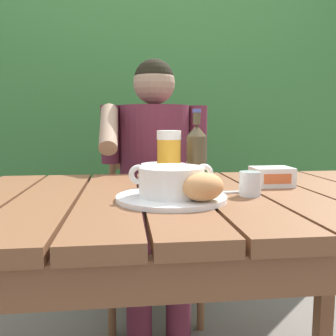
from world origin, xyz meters
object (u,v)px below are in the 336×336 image
(person_eating, at_px, (155,174))
(diner_bowl, at_px, (163,171))
(beer_bottle, at_px, (196,152))
(water_glass_small, at_px, (250,184))
(table_knife, at_px, (215,193))
(bread_roll, at_px, (203,187))
(serving_plate, at_px, (171,198))
(butter_tub, at_px, (272,177))
(beer_glass, at_px, (169,158))
(chair_near_diner, at_px, (152,220))
(soup_bowl, at_px, (171,180))

(person_eating, xyz_separation_m, diner_bowl, (0.00, -0.35, 0.06))
(beer_bottle, bearing_deg, person_eating, 101.84)
(water_glass_small, bearing_deg, beer_bottle, 112.82)
(water_glass_small, relative_size, table_knife, 0.41)
(bread_roll, height_order, diner_bowl, bread_roll)
(serving_plate, bearing_deg, butter_tub, 26.78)
(beer_glass, height_order, water_glass_small, beer_glass)
(chair_near_diner, bearing_deg, beer_glass, -89.89)
(chair_near_diner, relative_size, person_eating, 0.74)
(chair_near_diner, relative_size, beer_bottle, 3.85)
(butter_tub, bearing_deg, serving_plate, -153.22)
(soup_bowl, distance_m, bread_roll, 0.10)
(chair_near_diner, xyz_separation_m, table_knife, (0.11, -0.87, 0.31))
(butter_tub, bearing_deg, water_glass_small, -130.21)
(bread_roll, bearing_deg, person_eating, 93.41)
(person_eating, bearing_deg, butter_tub, -60.67)
(butter_tub, distance_m, table_knife, 0.24)
(table_knife, height_order, diner_bowl, diner_bowl)
(chair_near_diner, height_order, water_glass_small, chair_near_diner)
(chair_near_diner, distance_m, diner_bowl, 0.64)
(person_eating, height_order, soup_bowl, person_eating)
(serving_plate, relative_size, butter_tub, 2.33)
(soup_bowl, distance_m, beer_bottle, 0.29)
(water_glass_small, relative_size, butter_tub, 0.54)
(water_glass_small, xyz_separation_m, butter_tub, (0.12, 0.14, -0.00))
(soup_bowl, bearing_deg, butter_tub, 26.78)
(chair_near_diner, xyz_separation_m, serving_plate, (-0.02, -0.93, 0.31))
(soup_bowl, xyz_separation_m, butter_tub, (0.34, 0.17, -0.02))
(chair_near_diner, distance_m, serving_plate, 0.98)
(person_eating, bearing_deg, beer_glass, -89.53)
(beer_glass, relative_size, water_glass_small, 2.61)
(chair_near_diner, height_order, serving_plate, chair_near_diner)
(chair_near_diner, height_order, beer_glass, beer_glass)
(bread_roll, xyz_separation_m, water_glass_small, (0.15, 0.10, -0.01))
(table_knife, distance_m, diner_bowl, 0.34)
(diner_bowl, bearing_deg, chair_near_diner, 90.00)
(table_knife, bearing_deg, diner_bowl, 108.27)
(serving_plate, relative_size, beer_glass, 1.64)
(person_eating, xyz_separation_m, water_glass_small, (0.20, -0.71, 0.07))
(table_knife, bearing_deg, soup_bowl, -154.45)
(beer_glass, bearing_deg, table_knife, -57.91)
(person_eating, height_order, diner_bowl, person_eating)
(beer_bottle, bearing_deg, water_glass_small, -67.18)
(serving_plate, height_order, soup_bowl, soup_bowl)
(beer_bottle, bearing_deg, beer_glass, -159.74)
(soup_bowl, relative_size, diner_bowl, 1.35)
(serving_plate, bearing_deg, beer_bottle, 66.37)
(bread_roll, bearing_deg, beer_glass, 98.21)
(chair_near_diner, xyz_separation_m, soup_bowl, (-0.02, -0.93, 0.35))
(chair_near_diner, xyz_separation_m, bread_roll, (0.05, -1.01, 0.35))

